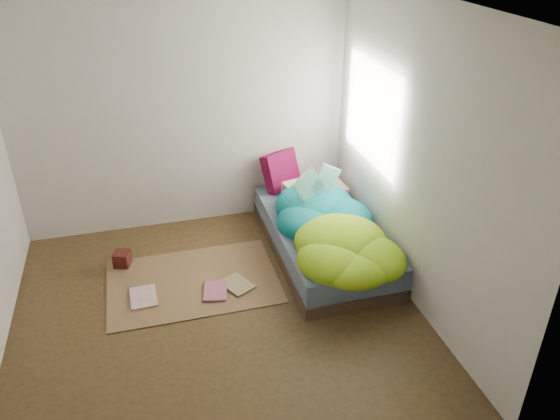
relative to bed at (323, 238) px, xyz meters
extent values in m
cube|color=#3D2C17|center=(-1.22, -0.72, -0.17)|extent=(3.50, 3.50, 0.00)
cube|color=beige|center=(-1.22, 1.03, 1.13)|extent=(3.50, 0.04, 2.60)
cube|color=beige|center=(-1.22, -2.47, 1.13)|extent=(3.50, 0.04, 2.60)
cube|color=beige|center=(0.53, -0.72, 1.13)|extent=(0.04, 3.50, 2.60)
cube|color=white|center=(-1.22, -0.72, 2.43)|extent=(3.50, 3.50, 0.04)
cube|color=white|center=(0.52, 0.18, 1.23)|extent=(0.01, 1.00, 1.20)
cube|color=#35271D|center=(0.00, 0.00, -0.11)|extent=(1.00, 2.00, 0.12)
cube|color=slate|center=(0.00, 0.00, 0.06)|extent=(0.98, 1.96, 0.22)
cube|color=brown|center=(-1.37, -0.17, -0.16)|extent=(1.60, 1.10, 0.01)
cube|color=beige|center=(0.11, 0.59, 0.24)|extent=(0.71, 0.52, 0.14)
cube|color=#430429|center=(-0.20, 0.91, 0.38)|extent=(0.44, 0.32, 0.43)
cube|color=#3E0F0E|center=(-2.01, 0.28, -0.08)|extent=(0.19, 0.19, 0.15)
imported|color=white|center=(-1.96, -0.32, -0.14)|extent=(0.25, 0.33, 0.02)
imported|color=#C87387|center=(-1.30, -0.38, -0.14)|extent=(0.28, 0.33, 0.03)
imported|color=tan|center=(-1.08, -0.41, -0.14)|extent=(0.34, 0.37, 0.02)
camera|label=1|loc=(-1.68, -4.48, 2.99)|focal=35.00mm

